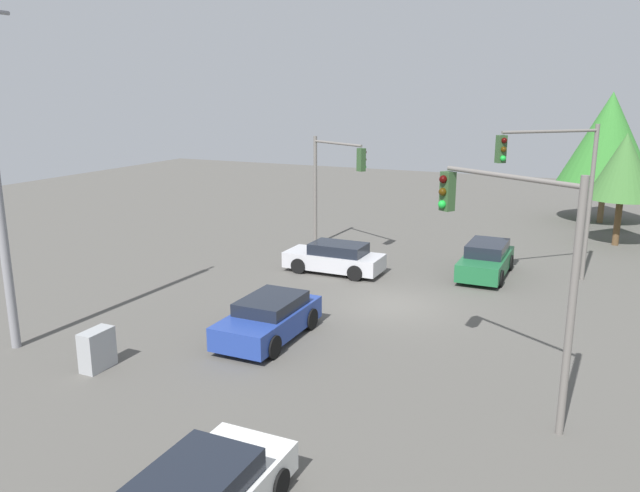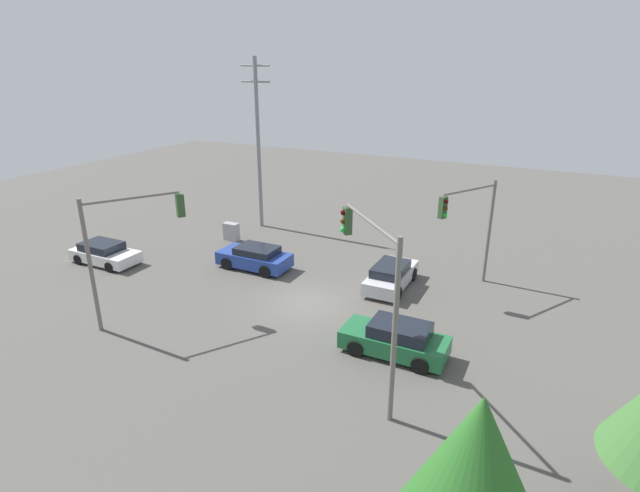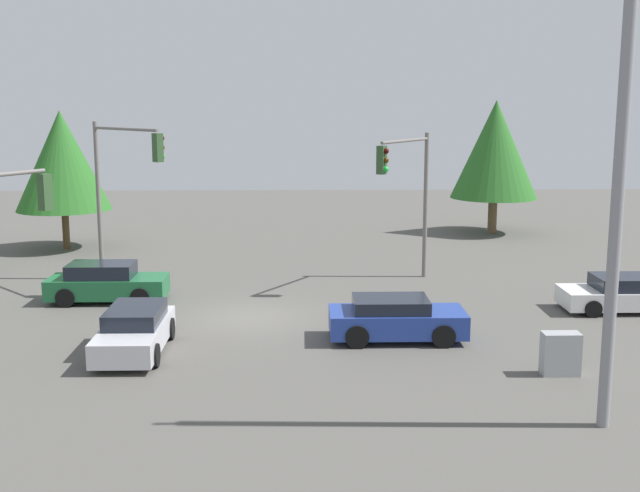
# 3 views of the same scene
# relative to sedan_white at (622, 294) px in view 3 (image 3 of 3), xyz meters

# --- Properties ---
(ground_plane) EXTENTS (80.00, 80.00, 0.00)m
(ground_plane) POSITION_rel_sedan_white_xyz_m (-13.15, -0.68, -0.61)
(ground_plane) COLOR #54514C
(sedan_white) EXTENTS (4.15, 1.97, 1.26)m
(sedan_white) POSITION_rel_sedan_white_xyz_m (0.00, 0.00, 0.00)
(sedan_white) COLOR silver
(sedan_white) RESTS_ON ground_plane
(sedan_silver) EXTENTS (1.86, 4.31, 1.33)m
(sedan_silver) POSITION_rel_sedan_white_xyz_m (-16.28, -4.39, 0.04)
(sedan_silver) COLOR silver
(sedan_silver) RESTS_ON ground_plane
(sedan_blue) EXTENTS (4.20, 1.99, 1.34)m
(sedan_blue) POSITION_rel_sedan_white_xyz_m (-8.42, -3.30, 0.06)
(sedan_blue) COLOR #233D93
(sedan_blue) RESTS_ON ground_plane
(sedan_green) EXTENTS (4.31, 1.89, 1.45)m
(sedan_green) POSITION_rel_sedan_white_xyz_m (-18.57, 1.75, 0.09)
(sedan_green) COLOR #1E6638
(sedan_green) RESTS_ON ground_plane
(traffic_signal_cross) EXTENTS (2.50, 3.73, 6.06)m
(traffic_signal_cross) POSITION_rel_sedan_white_xyz_m (-7.07, 4.29, 3.58)
(traffic_signal_cross) COLOR slate
(traffic_signal_cross) RESTS_ON ground_plane
(traffic_signal_aux) EXTENTS (3.40, 3.56, 6.52)m
(traffic_signal_aux) POSITION_rel_sedan_white_xyz_m (-18.43, 4.30, 3.90)
(traffic_signal_aux) COLOR slate
(traffic_signal_aux) RESTS_ON ground_plane
(utility_pole_tall) EXTENTS (2.20, 0.28, 11.59)m
(utility_pole_tall) POSITION_rel_sedan_white_xyz_m (-4.45, -10.14, 5.49)
(utility_pole_tall) COLOR gray
(utility_pole_tall) RESTS_ON ground_plane
(electrical_cabinet) EXTENTS (1.01, 0.52, 1.18)m
(electrical_cabinet) POSITION_rel_sedan_white_xyz_m (-4.33, -6.65, -0.02)
(electrical_cabinet) COLOR #9EA0A3
(electrical_cabinet) RESTS_ON ground_plane
(tree_left) EXTENTS (4.65, 4.65, 6.89)m
(tree_left) POSITION_rel_sedan_white_xyz_m (-23.17, 12.62, 3.82)
(tree_left) COLOR brown
(tree_left) RESTS_ON ground_plane
(tree_behind) EXTENTS (4.79, 4.79, 7.39)m
(tree_behind) POSITION_rel_sedan_white_xyz_m (-0.61, 17.03, 4.07)
(tree_behind) COLOR brown
(tree_behind) RESTS_ON ground_plane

